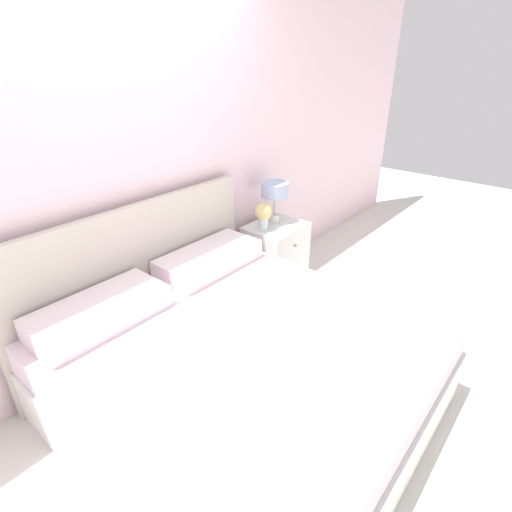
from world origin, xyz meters
TOP-DOWN VIEW (x-y plane):
  - ground_plane at (0.00, 0.00)m, footprint 12.00×12.00m
  - wall_back at (0.00, 0.07)m, footprint 8.00×0.06m
  - bed at (0.00, -0.89)m, footprint 1.85×1.93m
  - nightstand at (1.26, -0.23)m, footprint 0.50×0.44m
  - table_lamp at (1.31, -0.17)m, footprint 0.23×0.23m
  - flower_vase at (1.11, -0.21)m, footprint 0.14×0.14m

SIDE VIEW (x-z plane):
  - ground_plane at x=0.00m, z-range 0.00..0.00m
  - bed at x=0.00m, z-range -0.25..0.83m
  - nightstand at x=1.26m, z-range 0.00..0.60m
  - flower_vase at x=1.11m, z-range 0.62..0.86m
  - table_lamp at x=1.31m, z-range 0.69..1.05m
  - wall_back at x=0.00m, z-range 0.00..2.60m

